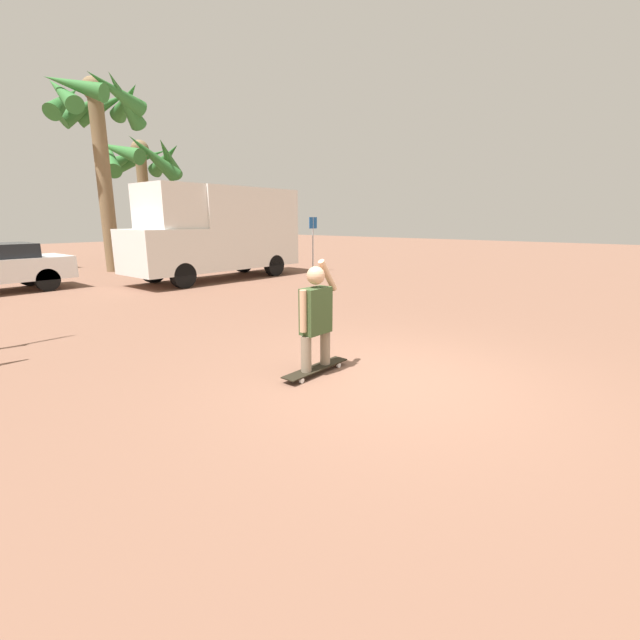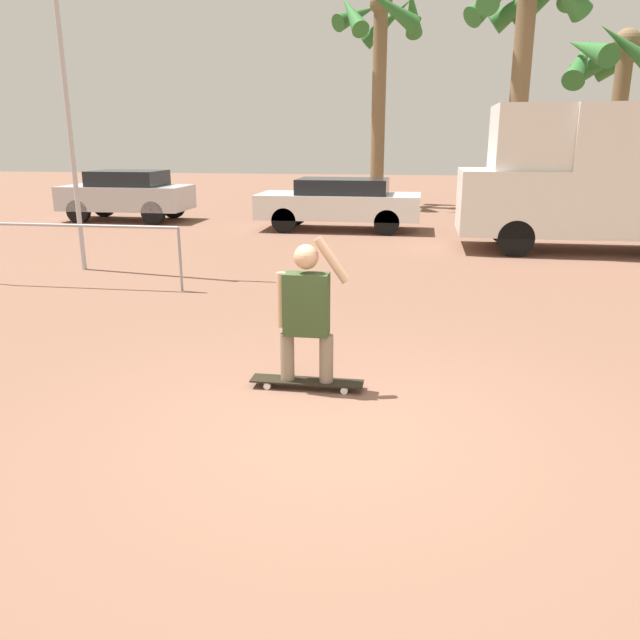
{
  "view_description": "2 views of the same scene",
  "coord_description": "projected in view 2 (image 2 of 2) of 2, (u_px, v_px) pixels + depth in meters",
  "views": [
    {
      "loc": [
        -4.66,
        -2.64,
        2.06
      ],
      "look_at": [
        -0.18,
        1.11,
        0.69
      ],
      "focal_mm": 24.0,
      "sensor_mm": 36.0,
      "label": 1
    },
    {
      "loc": [
        0.62,
        -4.83,
        2.44
      ],
      "look_at": [
        -0.44,
        1.85,
        0.47
      ],
      "focal_mm": 35.0,
      "sensor_mm": 36.0,
      "label": 2
    }
  ],
  "objects": [
    {
      "name": "palm_tree_near_van",
      "position": [
        625.0,
        62.0,
        21.39
      ],
      "size": [
        4.43,
        4.53,
        6.25
      ],
      "color": "brown",
      "rests_on": "ground_plane"
    },
    {
      "name": "camper_van",
      "position": [
        615.0,
        174.0,
        13.52
      ],
      "size": [
        6.25,
        2.07,
        3.15
      ],
      "color": "black",
      "rests_on": "ground_plane"
    },
    {
      "name": "flagpole",
      "position": [
        63.0,
        33.0,
        10.91
      ],
      "size": [
        0.98,
        0.12,
        7.5
      ],
      "color": "#B7B7BC",
      "rests_on": "ground_plane"
    },
    {
      "name": "person_skateboarder",
      "position": [
        306.0,
        306.0,
        6.09
      ],
      "size": [
        0.72,
        0.24,
        1.47
      ],
      "color": "gray",
      "rests_on": "skateboard"
    },
    {
      "name": "palm_tree_far_left",
      "position": [
        379.0,
        40.0,
        21.92
      ],
      "size": [
        3.28,
        3.42,
        7.47
      ],
      "color": "brown",
      "rests_on": "ground_plane"
    },
    {
      "name": "parked_car_silver",
      "position": [
        127.0,
        194.0,
        19.09
      ],
      "size": [
        3.82,
        1.8,
        1.51
      ],
      "color": "black",
      "rests_on": "ground_plane"
    },
    {
      "name": "palm_tree_center_background",
      "position": [
        527.0,
        10.0,
        17.46
      ],
      "size": [
        3.69,
        3.7,
        7.34
      ],
      "color": "brown",
      "rests_on": "ground_plane"
    },
    {
      "name": "skateboard",
      "position": [
        307.0,
        382.0,
        6.31
      ],
      "size": [
        1.14,
        0.22,
        0.09
      ],
      "color": "black",
      "rests_on": "ground_plane"
    },
    {
      "name": "plaza_railing_segment",
      "position": [
        81.0,
        236.0,
        10.39
      ],
      "size": [
        3.49,
        0.05,
        1.08
      ],
      "color": "#99999E",
      "rests_on": "ground_plane"
    },
    {
      "name": "ground_plane",
      "position": [
        337.0,
        434.0,
        5.35
      ],
      "size": [
        80.0,
        80.0,
        0.0
      ],
      "primitive_type": "plane",
      "color": "brown"
    },
    {
      "name": "parked_car_white",
      "position": [
        340.0,
        202.0,
        17.11
      ],
      "size": [
        4.42,
        1.81,
        1.39
      ],
      "color": "black",
      "rests_on": "ground_plane"
    }
  ]
}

